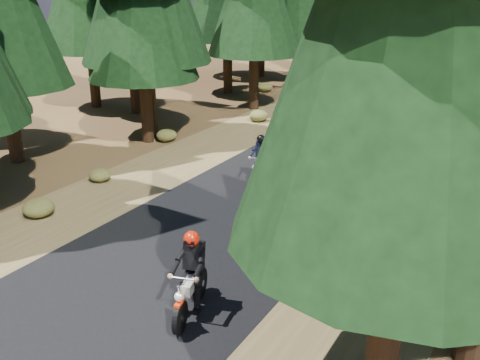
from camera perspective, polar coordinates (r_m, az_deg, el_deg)
ground at (r=14.60m, az=-2.97°, el=-5.84°), size 120.00×120.00×0.00m
road at (r=18.64m, az=5.41°, el=0.11°), size 6.00×100.00×0.01m
shoulder_l at (r=20.85m, az=-6.12°, el=2.32°), size 3.20×100.00×0.01m
shoulder_r at (r=17.39m, az=19.28°, el=-2.56°), size 3.20×100.00×0.01m
understory_shrubs at (r=21.17m, az=11.34°, el=3.07°), size 15.65×29.98×0.61m
rider_lead at (r=11.13m, az=-5.31°, el=-11.45°), size 1.15×2.10×1.79m
rider_follow at (r=18.07m, az=2.08°, el=1.37°), size 0.93×1.91×1.63m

